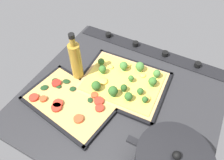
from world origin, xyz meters
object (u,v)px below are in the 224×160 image
(baking_tray_back, at_px, (70,102))
(oil_bottle, at_px, (76,61))
(broccoli_pizza, at_px, (124,81))
(baking_tray_front, at_px, (123,83))
(veggie_pizza_back, at_px, (70,101))

(baking_tray_back, distance_m, oil_bottle, 0.16)
(broccoli_pizza, relative_size, baking_tray_back, 0.90)
(baking_tray_front, height_order, oil_bottle, oil_bottle)
(baking_tray_front, distance_m, oil_bottle, 0.21)
(baking_tray_back, bearing_deg, veggie_pizza_back, 1.82)
(baking_tray_front, distance_m, broccoli_pizza, 0.02)
(baking_tray_back, height_order, veggie_pizza_back, veggie_pizza_back)
(baking_tray_front, bearing_deg, oil_bottle, 16.68)
(baking_tray_back, height_order, oil_bottle, oil_bottle)
(baking_tray_front, xyz_separation_m, baking_tray_back, (0.14, 0.18, 0.00))
(baking_tray_front, relative_size, oil_bottle, 1.59)
(broccoli_pizza, bearing_deg, baking_tray_front, -23.37)
(broccoli_pizza, height_order, baking_tray_back, broccoli_pizza)
(broccoli_pizza, xyz_separation_m, baking_tray_back, (0.14, 0.18, -0.02))
(broccoli_pizza, xyz_separation_m, veggie_pizza_back, (0.14, 0.18, -0.01))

